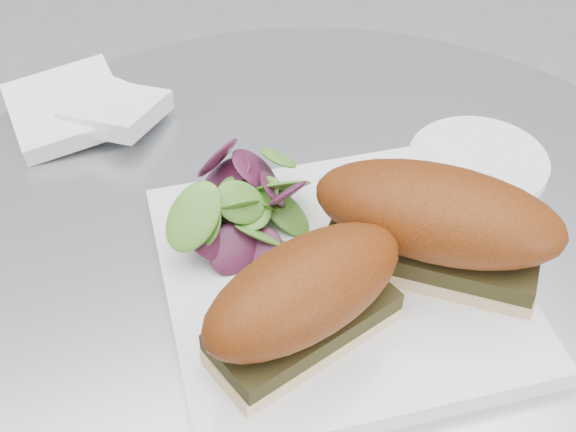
% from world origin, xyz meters
% --- Properties ---
extents(plate, '(0.28, 0.28, 0.02)m').
position_xyz_m(plate, '(0.00, -0.02, 0.74)').
color(plate, white).
rests_on(plate, table).
extents(sandwich_left, '(0.16, 0.10, 0.08)m').
position_xyz_m(sandwich_left, '(-0.05, -0.07, 0.79)').
color(sandwich_left, beige).
rests_on(sandwich_left, plate).
extents(sandwich_right, '(0.18, 0.17, 0.08)m').
position_xyz_m(sandwich_right, '(0.07, -0.04, 0.79)').
color(sandwich_right, beige).
rests_on(sandwich_right, plate).
extents(salad, '(0.10, 0.10, 0.05)m').
position_xyz_m(salad, '(-0.05, 0.05, 0.77)').
color(salad, '#559731').
rests_on(salad, plate).
extents(napkin, '(0.16, 0.16, 0.02)m').
position_xyz_m(napkin, '(-0.12, 0.24, 0.74)').
color(napkin, white).
rests_on(napkin, table).
extents(saucer, '(0.12, 0.12, 0.01)m').
position_xyz_m(saucer, '(0.17, 0.05, 0.74)').
color(saucer, white).
rests_on(saucer, table).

